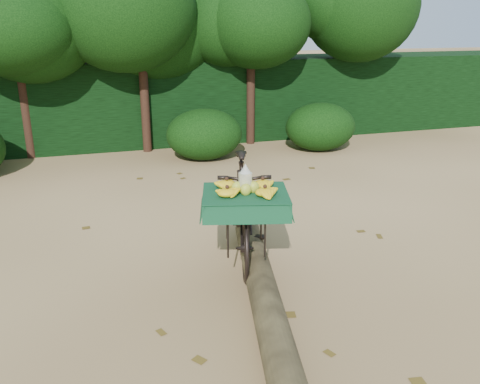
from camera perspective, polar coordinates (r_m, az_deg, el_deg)
name	(u,v)px	position (r m, az deg, el deg)	size (l,w,h in m)	color
ground	(165,262)	(5.90, -8.37, -7.78)	(80.00, 80.00, 0.00)	tan
vendor_bicycle	(243,208)	(5.72, 0.29, -1.85)	(1.17, 2.04, 1.19)	black
fallen_log	(270,317)	(4.58, 3.37, -13.85)	(0.29, 0.29, 4.05)	brown
hedge_backdrop	(117,102)	(11.69, -13.70, 9.74)	(26.00, 1.80, 1.80)	black
tree_row	(81,54)	(10.75, -17.39, 14.62)	(14.50, 2.00, 4.00)	black
bush_clumps	(153,140)	(9.86, -9.71, 5.76)	(8.80, 1.70, 0.90)	black
leaf_litter	(157,239)	(6.48, -9.32, -5.27)	(7.00, 7.30, 0.01)	#554016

